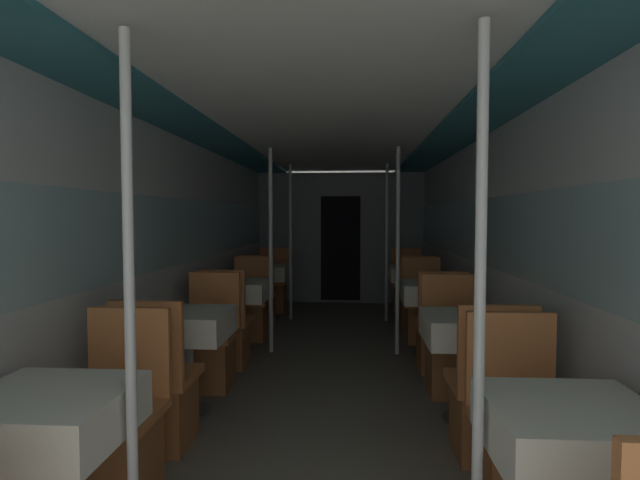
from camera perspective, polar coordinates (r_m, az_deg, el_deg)
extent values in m
cube|color=silver|center=(4.77, -15.27, -1.66)|extent=(0.05, 9.52, 2.11)
cube|color=#9EC6D1|center=(4.75, -15.17, 1.03)|extent=(0.03, 8.76, 0.58)
cube|color=silver|center=(4.66, 18.26, -1.81)|extent=(0.05, 9.52, 2.11)
cube|color=#9EC6D1|center=(4.64, 18.16, 0.94)|extent=(0.03, 8.76, 0.58)
cube|color=silver|center=(4.56, 1.31, 12.17)|extent=(2.72, 9.52, 0.04)
cube|color=#2D707F|center=(4.73, -12.59, 11.33)|extent=(0.49, 9.14, 0.03)
cube|color=#2D707F|center=(4.64, 15.48, 11.46)|extent=(0.49, 9.14, 0.03)
cube|color=slate|center=(8.12, 2.37, 0.25)|extent=(2.66, 0.08, 2.11)
cube|color=black|center=(8.08, 2.36, -0.96)|extent=(0.64, 0.01, 1.69)
cube|color=#B2B2B7|center=(2.27, -28.75, -15.32)|extent=(0.55, 0.55, 0.02)
cube|color=white|center=(2.30, -28.70, -17.29)|extent=(0.59, 0.59, 0.19)
cube|color=#9C5B31|center=(2.88, -22.50, -22.30)|extent=(0.37, 0.37, 0.41)
cube|color=#D17A42|center=(2.80, -22.59, -18.04)|extent=(0.44, 0.44, 0.05)
cube|color=#D17A42|center=(2.89, -20.91, -11.87)|extent=(0.44, 0.04, 0.48)
cylinder|color=silver|center=(2.04, -20.92, -7.67)|extent=(0.04, 0.04, 2.11)
cylinder|color=#4C4C51|center=(3.91, -14.82, -18.43)|extent=(0.34, 0.34, 0.01)
cylinder|color=#B7B7BC|center=(3.80, -14.89, -13.39)|extent=(0.09, 0.09, 0.70)
cube|color=#B2B2B7|center=(3.71, -14.96, -8.06)|extent=(0.55, 0.55, 0.02)
cube|color=white|center=(3.73, -14.95, -9.32)|extent=(0.59, 0.59, 0.19)
cube|color=#9C5B31|center=(3.39, -17.81, -18.34)|extent=(0.37, 0.37, 0.41)
cube|color=#D17A42|center=(3.31, -17.87, -14.64)|extent=(0.44, 0.44, 0.05)
cube|color=#D17A42|center=(3.06, -19.33, -10.99)|extent=(0.44, 0.04, 0.48)
cube|color=#9C5B31|center=(4.32, -12.61, -13.59)|extent=(0.37, 0.37, 0.41)
cube|color=#D17A42|center=(4.26, -12.64, -10.63)|extent=(0.44, 0.44, 0.05)
cube|color=#D17A42|center=(4.39, -11.94, -6.71)|extent=(0.44, 0.04, 0.48)
cylinder|color=#4C4C51|center=(5.41, -9.19, -12.34)|extent=(0.34, 0.34, 0.01)
cylinder|color=#B7B7BC|center=(5.32, -9.22, -8.63)|extent=(0.09, 0.09, 0.70)
cube|color=#B2B2B7|center=(5.26, -9.25, -4.79)|extent=(0.55, 0.55, 0.02)
cube|color=white|center=(5.28, -9.24, -5.69)|extent=(0.59, 0.59, 0.19)
cube|color=#9C5B31|center=(4.87, -10.60, -11.67)|extent=(0.37, 0.37, 0.41)
cube|color=#D17A42|center=(4.82, -10.62, -9.03)|extent=(0.44, 0.44, 0.05)
cube|color=#D17A42|center=(4.58, -11.27, -6.31)|extent=(0.44, 0.04, 0.48)
cube|color=#9C5B31|center=(5.85, -8.05, -9.18)|extent=(0.37, 0.37, 0.41)
cube|color=#D17A42|center=(5.81, -8.07, -6.97)|extent=(0.44, 0.44, 0.05)
cube|color=#D17A42|center=(5.96, -7.70, -4.16)|extent=(0.44, 0.04, 0.48)
cylinder|color=silver|center=(5.17, -5.65, -1.23)|extent=(0.04, 0.04, 2.11)
cylinder|color=#4C4C51|center=(6.96, -6.15, -8.88)|extent=(0.34, 0.34, 0.01)
cylinder|color=#B7B7BC|center=(6.90, -6.17, -5.97)|extent=(0.09, 0.09, 0.70)
cube|color=#B2B2B7|center=(6.86, -6.18, -3.01)|extent=(0.55, 0.55, 0.02)
cube|color=white|center=(6.86, -6.18, -3.70)|extent=(0.59, 0.59, 0.19)
cube|color=#9C5B31|center=(6.43, -6.96, -8.09)|extent=(0.37, 0.37, 0.41)
cube|color=#D17A42|center=(6.39, -6.97, -6.07)|extent=(0.44, 0.44, 0.05)
cube|color=#D17A42|center=(6.16, -7.33, -3.94)|extent=(0.44, 0.04, 0.48)
cube|color=#9C5B31|center=(7.43, -5.47, -6.59)|extent=(0.37, 0.37, 0.41)
cube|color=#D17A42|center=(7.40, -5.48, -4.84)|extent=(0.44, 0.44, 0.05)
cube|color=#D17A42|center=(7.56, -5.25, -2.67)|extent=(0.44, 0.04, 0.48)
cylinder|color=silver|center=(6.78, -3.41, -0.26)|extent=(0.04, 0.04, 2.11)
cube|color=#B2B2B7|center=(2.10, 26.92, -16.78)|extent=(0.55, 0.55, 0.02)
cube|color=white|center=(2.13, 26.87, -18.89)|extent=(0.59, 0.59, 0.19)
cube|color=#9C5B31|center=(2.75, 22.02, -23.58)|extent=(0.37, 0.37, 0.41)
cube|color=#D17A42|center=(2.66, 22.11, -19.15)|extent=(0.44, 0.44, 0.05)
cube|color=#D17A42|center=(2.75, 20.88, -12.58)|extent=(0.44, 0.04, 0.48)
cylinder|color=silver|center=(1.91, 17.78, -8.30)|extent=(0.04, 0.04, 2.11)
cylinder|color=#4C4C51|center=(3.81, 16.40, -19.01)|extent=(0.34, 0.34, 0.01)
cylinder|color=#B7B7BC|center=(3.70, 16.47, -13.86)|extent=(0.09, 0.09, 0.70)
cube|color=#B2B2B7|center=(3.61, 16.56, -8.39)|extent=(0.55, 0.55, 0.02)
cube|color=white|center=(3.63, 16.54, -9.68)|extent=(0.59, 0.59, 0.19)
cube|color=#9C5B31|center=(3.27, 18.55, -19.11)|extent=(0.37, 0.37, 0.41)
cube|color=#D17A42|center=(3.19, 18.62, -15.29)|extent=(0.44, 0.44, 0.05)
cube|color=#D17A42|center=(2.94, 19.72, -11.59)|extent=(0.44, 0.04, 0.48)
cube|color=#9C5B31|center=(4.23, 14.85, -13.97)|extent=(0.37, 0.37, 0.41)
cube|color=#D17A42|center=(4.17, 14.89, -10.95)|extent=(0.44, 0.44, 0.05)
cube|color=#D17A42|center=(4.31, 14.42, -6.93)|extent=(0.44, 0.04, 0.48)
cylinder|color=#4C4C51|center=(5.34, 12.46, -12.57)|extent=(0.34, 0.34, 0.01)
cylinder|color=#B7B7BC|center=(5.25, 12.50, -8.81)|extent=(0.09, 0.09, 0.70)
cube|color=#B2B2B7|center=(5.19, 12.54, -4.93)|extent=(0.55, 0.55, 0.02)
cube|color=white|center=(5.21, 12.53, -5.84)|extent=(0.59, 0.59, 0.19)
cube|color=#9C5B31|center=(4.79, 13.44, -11.94)|extent=(0.37, 0.37, 0.41)
cube|color=#D17A42|center=(4.74, 13.47, -9.26)|extent=(0.44, 0.44, 0.05)
cube|color=#D17A42|center=(4.50, 13.94, -6.51)|extent=(0.44, 0.04, 0.48)
cube|color=#9C5B31|center=(5.79, 11.69, -9.35)|extent=(0.37, 0.37, 0.41)
cube|color=#D17A42|center=(5.74, 11.71, -7.11)|extent=(0.44, 0.44, 0.05)
cube|color=#D17A42|center=(5.90, 11.47, -4.27)|extent=(0.44, 0.04, 0.48)
cylinder|color=silver|center=(5.12, 8.87, -1.29)|extent=(0.04, 0.04, 2.11)
cylinder|color=#4C4C51|center=(6.91, 10.38, -9.00)|extent=(0.34, 0.34, 0.01)
cylinder|color=#B7B7BC|center=(6.85, 10.40, -6.07)|extent=(0.09, 0.09, 0.70)
cube|color=#B2B2B7|center=(6.80, 10.43, -3.09)|extent=(0.55, 0.55, 0.02)
cube|color=white|center=(6.81, 10.42, -3.78)|extent=(0.59, 0.59, 0.19)
cube|color=#9C5B31|center=(6.37, 10.94, -8.22)|extent=(0.37, 0.37, 0.41)
cube|color=#D17A42|center=(6.33, 10.96, -6.19)|extent=(0.44, 0.44, 0.05)
cube|color=#D17A42|center=(6.10, 11.22, -4.04)|extent=(0.44, 0.04, 0.48)
cube|color=#9C5B31|center=(7.38, 9.92, -6.69)|extent=(0.37, 0.37, 0.41)
cube|color=#D17A42|center=(7.35, 9.94, -4.93)|extent=(0.44, 0.44, 0.05)
cube|color=#D17A42|center=(7.51, 9.79, -2.74)|extent=(0.44, 0.04, 0.48)
cylinder|color=silver|center=(6.74, 7.63, -0.30)|extent=(0.04, 0.04, 2.11)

